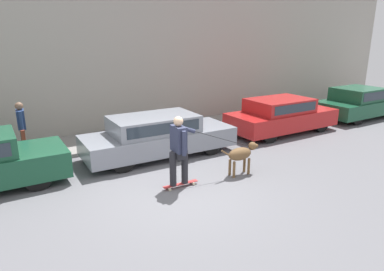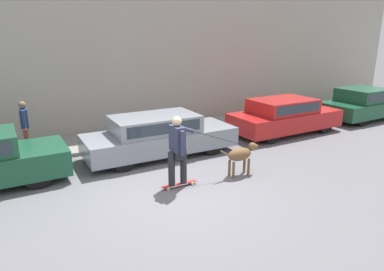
% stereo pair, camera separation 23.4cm
% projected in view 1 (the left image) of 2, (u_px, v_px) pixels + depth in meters
% --- Properties ---
extents(ground_plane, '(36.00, 36.00, 0.00)m').
position_uv_depth(ground_plane, '(178.00, 193.00, 7.98)').
color(ground_plane, slate).
extents(back_wall, '(32.00, 0.30, 5.74)m').
position_uv_depth(back_wall, '(96.00, 55.00, 12.08)').
color(back_wall, '#9E998E').
rests_on(back_wall, ground_plane).
extents(sidewalk_curb, '(30.00, 2.12, 0.11)m').
position_uv_depth(sidewalk_curb, '(112.00, 139.00, 11.86)').
color(sidewalk_curb, gray).
rests_on(sidewalk_curb, ground_plane).
extents(parked_car_1, '(4.59, 1.73, 1.26)m').
position_uv_depth(parked_car_1, '(158.00, 136.00, 10.26)').
color(parked_car_1, black).
rests_on(parked_car_1, ground_plane).
extents(parked_car_2, '(4.24, 1.76, 1.30)m').
position_uv_depth(parked_car_2, '(281.00, 116.00, 12.76)').
color(parked_car_2, black).
rests_on(parked_car_2, ground_plane).
extents(parked_car_3, '(4.12, 1.84, 1.34)m').
position_uv_depth(parked_car_3, '(359.00, 103.00, 15.09)').
color(parked_car_3, black).
rests_on(parked_car_3, ground_plane).
extents(dog, '(1.15, 0.35, 0.83)m').
position_uv_depth(dog, '(241.00, 154.00, 8.88)').
color(dog, brown).
rests_on(dog, ground_plane).
extents(skateboarder, '(2.56, 0.66, 1.76)m').
position_uv_depth(skateboarder, '(179.00, 148.00, 7.98)').
color(skateboarder, beige).
rests_on(skateboarder, ground_plane).
extents(pedestrian_with_bag, '(0.24, 0.70, 1.56)m').
position_uv_depth(pedestrian_with_bag, '(22.00, 126.00, 10.06)').
color(pedestrian_with_bag, brown).
rests_on(pedestrian_with_bag, sidewalk_curb).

